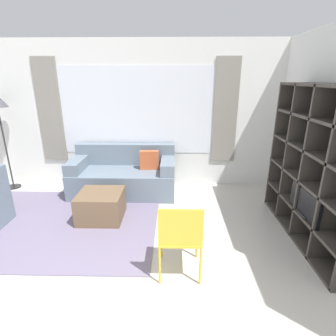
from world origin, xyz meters
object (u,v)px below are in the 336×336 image
shelving_unit (320,168)px  couch_main (124,176)px  folding_chair (180,234)px  ottoman (101,206)px

shelving_unit → couch_main: bearing=152.7°
shelving_unit → folding_chair: (-1.74, -0.78, -0.47)m
ottoman → shelving_unit: bearing=-8.0°
shelving_unit → folding_chair: shelving_unit is taller
couch_main → shelving_unit: bearing=-27.3°
shelving_unit → ottoman: shelving_unit is taller
ottoman → folding_chair: 1.69m
shelving_unit → couch_main: 3.13m
shelving_unit → couch_main: (-2.72, 1.40, -0.66)m
shelving_unit → ottoman: 3.03m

